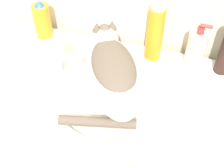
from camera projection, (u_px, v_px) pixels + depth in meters
The scene contains 7 objects.
vanity_counter at pixel (102, 162), 1.32m from camera, with size 1.11×0.57×0.86m.
sink_basin at pixel (113, 97), 0.97m from camera, with size 0.38×0.38×0.05m.
cat at pixel (112, 72), 0.90m from camera, with size 0.29×0.35×0.17m.
faucet at pixel (58, 56), 1.03m from camera, with size 0.14×0.08×0.13m.
spray_bottle_trigger at pixel (42, 20), 1.17m from camera, with size 0.06×0.06×0.15m.
shampoo_bottle_tall at pixel (155, 32), 1.05m from camera, with size 0.06×0.06×0.23m.
soap_pump_bottle at pixel (196, 49), 1.05m from camera, with size 0.07×0.07×0.18m.
Camera 1 is at (0.23, -0.32, 1.63)m, focal length 50.00 mm.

